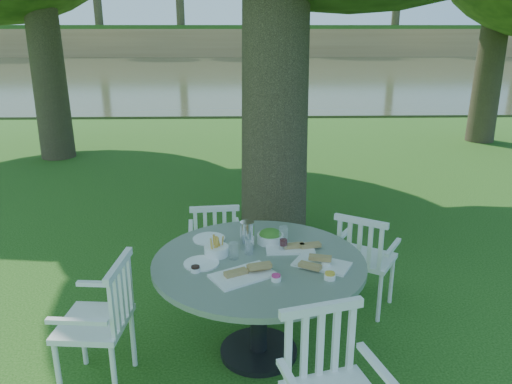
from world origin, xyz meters
TOP-DOWN VIEW (x-y plane):
  - ground at (0.00, 0.00)m, footprint 140.00×140.00m
  - table at (-0.02, -0.99)m, footprint 1.46×1.46m
  - chair_ne at (0.85, -0.43)m, footprint 0.58×0.57m
  - chair_nw at (-0.37, -0.03)m, footprint 0.45×0.43m
  - chair_sw at (-1.00, -1.29)m, footprint 0.46×0.49m
  - chair_se at (0.31, -1.96)m, footprint 0.56×0.54m
  - tableware at (-0.04, -0.90)m, footprint 1.14×0.92m
  - river at (0.00, 23.00)m, footprint 100.00×28.00m

SIDE VIEW (x-z plane):
  - ground at x=0.00m, z-range 0.00..0.00m
  - river at x=0.00m, z-range -0.06..0.06m
  - chair_nw at x=-0.37m, z-range 0.07..0.90m
  - chair_ne at x=0.85m, z-range 0.08..0.93m
  - chair_sw at x=-1.00m, z-range 0.08..0.97m
  - chair_se at x=0.31m, z-range 0.08..0.99m
  - table at x=-0.02m, z-range 0.24..1.00m
  - tableware at x=-0.04m, z-range 0.69..0.90m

